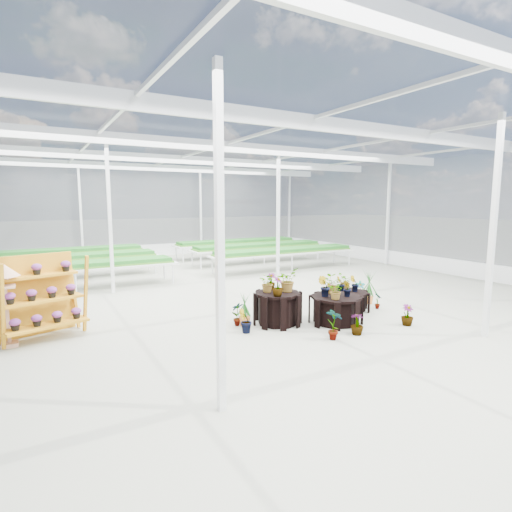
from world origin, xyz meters
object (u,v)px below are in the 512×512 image
plinth_low (347,301)px  plinth_tall (278,308)px  bird_table (7,306)px  plinth_mid (336,310)px  shelf_rack (41,298)px

plinth_low → plinth_tall: bearing=-177.4°
plinth_low → bird_table: bearing=170.7°
plinth_mid → bird_table: bird_table is taller
plinth_mid → shelf_rack: bearing=160.1°
plinth_tall → plinth_mid: bearing=-26.6°
plinth_tall → plinth_mid: 1.34m
plinth_low → shelf_rack: (-6.91, 1.44, 0.61)m
plinth_mid → shelf_rack: size_ratio=0.71×
shelf_rack → plinth_low: bearing=-27.4°
plinth_low → bird_table: 7.62m
plinth_tall → plinth_mid: (1.20, -0.60, -0.05)m
plinth_low → shelf_rack: shelf_rack is taller
plinth_tall → plinth_mid: size_ratio=0.90×
plinth_tall → plinth_mid: plinth_tall is taller
plinth_mid → bird_table: 6.80m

